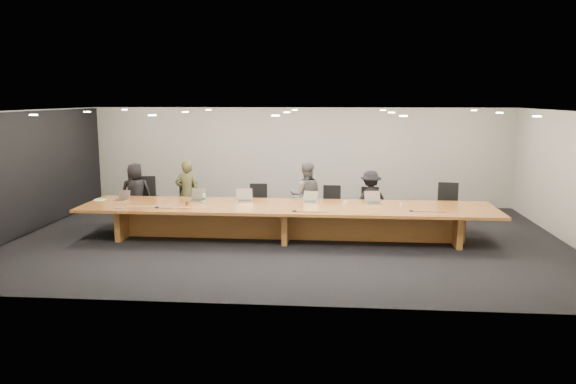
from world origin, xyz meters
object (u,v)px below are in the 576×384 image
(chair_far_left, at_px, (144,200))
(mic_right, at_px, (411,211))
(chair_right, at_px, (369,208))
(chair_mid_right, at_px, (331,206))
(person_c, at_px, (306,195))
(laptop_a, at_px, (122,195))
(person_a, at_px, (136,194))
(laptop_c, at_px, (245,195))
(chair_left, at_px, (185,204))
(person_b, at_px, (187,193))
(water_bottle, at_px, (204,199))
(av_box, at_px, (119,208))
(chair_mid_left, at_px, (258,205))
(mic_center, at_px, (294,211))
(amber_mug, at_px, (187,203))
(mic_left, at_px, (157,207))
(paper_cup_near, at_px, (345,203))
(laptop_d, at_px, (310,197))
(conference_table, at_px, (287,216))
(laptop_e, at_px, (374,198))
(chair_far_right, at_px, (447,206))
(paper_cup_far, at_px, (402,205))
(laptop_b, at_px, (196,195))

(chair_far_left, xyz_separation_m, mic_right, (6.24, -1.55, 0.17))
(chair_right, bearing_deg, chair_mid_right, -173.82)
(person_c, bearing_deg, laptop_a, 6.15)
(person_a, xyz_separation_m, laptop_c, (2.83, -0.76, 0.14))
(chair_left, bearing_deg, person_b, 38.72)
(person_b, bearing_deg, laptop_c, 144.74)
(water_bottle, distance_m, mic_right, 4.51)
(water_bottle, height_order, av_box, water_bottle)
(chair_mid_left, xyz_separation_m, mic_center, (1.04, -1.92, 0.26))
(chair_left, height_order, amber_mug, chair_left)
(chair_mid_right, distance_m, mic_left, 4.10)
(chair_mid_right, bearing_deg, person_b, -176.09)
(paper_cup_near, bearing_deg, laptop_d, 158.72)
(conference_table, relative_size, chair_mid_left, 8.84)
(laptop_e, relative_size, amber_mug, 4.14)
(chair_mid_left, xyz_separation_m, laptop_d, (1.31, -0.87, 0.37))
(chair_far_left, distance_m, chair_far_right, 7.28)
(chair_mid_right, relative_size, laptop_a, 3.43)
(av_box, height_order, mic_left, mic_left)
(chair_far_right, height_order, av_box, chair_far_right)
(person_b, height_order, mic_center, person_b)
(chair_mid_right, height_order, av_box, chair_mid_right)
(av_box, height_order, mic_right, mic_right)
(chair_far_left, relative_size, chair_mid_left, 1.17)
(laptop_d, bearing_deg, chair_mid_left, 151.75)
(laptop_d, bearing_deg, av_box, -159.88)
(person_a, distance_m, mic_left, 1.97)
(conference_table, relative_size, person_c, 5.72)
(laptop_c, relative_size, av_box, 2.12)
(laptop_e, xyz_separation_m, paper_cup_near, (-0.64, -0.25, -0.09))
(laptop_d, relative_size, water_bottle, 1.37)
(person_b, bearing_deg, paper_cup_far, 159.26)
(laptop_a, relative_size, paper_cup_near, 3.02)
(water_bottle, bearing_deg, laptop_c, 23.13)
(laptop_c, bearing_deg, laptop_b, 169.72)
(amber_mug, bearing_deg, mic_center, -11.91)
(conference_table, height_order, paper_cup_near, paper_cup_near)
(chair_far_left, bearing_deg, paper_cup_far, -19.80)
(laptop_a, distance_m, paper_cup_far, 6.33)
(conference_table, relative_size, water_bottle, 38.70)
(chair_left, relative_size, laptop_e, 2.97)
(conference_table, relative_size, av_box, 52.15)
(laptop_e, distance_m, water_bottle, 3.78)
(chair_far_right, bearing_deg, person_b, -167.16)
(amber_mug, bearing_deg, water_bottle, 25.35)
(chair_right, bearing_deg, person_c, -169.69)
(laptop_d, height_order, paper_cup_near, laptop_d)
(laptop_a, xyz_separation_m, laptop_b, (1.73, 0.03, 0.03))
(av_box, height_order, mic_center, mic_center)
(chair_mid_right, bearing_deg, amber_mug, -153.51)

